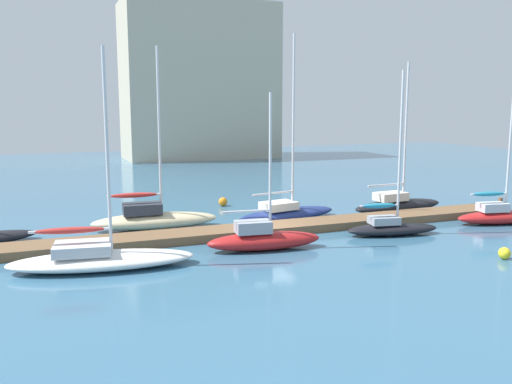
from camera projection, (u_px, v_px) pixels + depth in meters
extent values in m
plane|color=#386684|center=(269.00, 233.00, 30.02)|extent=(120.00, 120.00, 0.00)
cube|color=brown|center=(269.00, 229.00, 29.98)|extent=(32.19, 2.16, 0.45)
cylinder|color=brown|center=(500.00, 207.00, 34.74)|extent=(0.28, 0.28, 1.16)
ellipsoid|color=white|center=(102.00, 260.00, 23.37)|extent=(8.14, 3.53, 0.71)
cube|color=silver|center=(83.00, 248.00, 23.09)|extent=(2.58, 2.04, 0.46)
cylinder|color=silver|center=(107.00, 152.00, 22.73)|extent=(0.15, 0.15, 8.68)
cylinder|color=silver|center=(70.00, 230.00, 22.86)|extent=(3.29, 0.57, 0.12)
ellipsoid|color=#B72D28|center=(70.00, 230.00, 22.86)|extent=(3.00, 0.77, 0.28)
ellipsoid|color=beige|center=(155.00, 221.00, 30.99)|extent=(7.28, 2.50, 0.92)
cube|color=#333842|center=(142.00, 208.00, 30.65)|extent=(2.24, 1.56, 0.60)
cylinder|color=silver|center=(159.00, 131.00, 30.30)|extent=(0.14, 0.14, 9.29)
cylinder|color=silver|center=(134.00, 195.00, 30.40)|extent=(3.01, 0.31, 0.11)
ellipsoid|color=#B72D28|center=(134.00, 195.00, 30.40)|extent=(2.72, 0.54, 0.28)
ellipsoid|color=#B21E1E|center=(264.00, 241.00, 26.42)|extent=(5.81, 2.13, 0.88)
cube|color=#9EA3AD|center=(253.00, 227.00, 26.16)|extent=(1.81, 1.24, 0.58)
cylinder|color=silver|center=(270.00, 163.00, 25.90)|extent=(0.13, 0.13, 6.70)
cylinder|color=silver|center=(246.00, 211.00, 25.95)|extent=(2.38, 0.38, 0.11)
ellipsoid|color=navy|center=(288.00, 214.00, 33.38)|extent=(7.13, 3.33, 0.73)
cube|color=silver|center=(279.00, 206.00, 32.92)|extent=(2.29, 1.82, 0.47)
cylinder|color=silver|center=(293.00, 123.00, 32.69)|extent=(0.14, 0.14, 10.45)
cylinder|color=silver|center=(273.00, 193.00, 32.58)|extent=(2.85, 0.65, 0.11)
ellipsoid|color=black|center=(392.00, 229.00, 29.47)|extent=(5.33, 2.34, 0.63)
cube|color=#9EA3AD|center=(384.00, 220.00, 29.29)|extent=(1.70, 1.27, 0.41)
cylinder|color=silver|center=(400.00, 148.00, 28.83)|extent=(0.13, 0.13, 8.18)
cylinder|color=silver|center=(379.00, 206.00, 29.10)|extent=(2.15, 0.49, 0.10)
ellipsoid|color=teal|center=(379.00, 206.00, 29.10)|extent=(1.98, 0.70, 0.28)
ellipsoid|color=black|center=(399.00, 206.00, 35.90)|extent=(7.01, 2.34, 0.83)
cube|color=silver|center=(391.00, 196.00, 35.49)|extent=(2.16, 1.42, 0.54)
cylinder|color=silver|center=(406.00, 132.00, 35.29)|extent=(0.14, 0.14, 8.95)
cylinder|color=silver|center=(386.00, 185.00, 35.19)|extent=(2.89, 0.34, 0.11)
ellipsoid|color=#B21E1E|center=(500.00, 217.00, 32.30)|extent=(5.70, 2.50, 0.78)
cube|color=silver|center=(493.00, 207.00, 32.11)|extent=(1.82, 1.32, 0.50)
cylinder|color=silver|center=(509.00, 151.00, 31.74)|extent=(0.13, 0.13, 7.11)
cylinder|color=silver|center=(489.00, 194.00, 31.92)|extent=(2.29, 0.55, 0.11)
ellipsoid|color=teal|center=(489.00, 194.00, 31.92)|extent=(2.12, 0.76, 0.28)
sphere|color=yellow|center=(504.00, 253.00, 24.81)|extent=(0.55, 0.55, 0.55)
sphere|color=orange|center=(223.00, 202.00, 38.08)|extent=(0.62, 0.62, 0.62)
cube|color=#BCB299|center=(199.00, 82.00, 72.93)|extent=(20.05, 10.10, 20.40)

